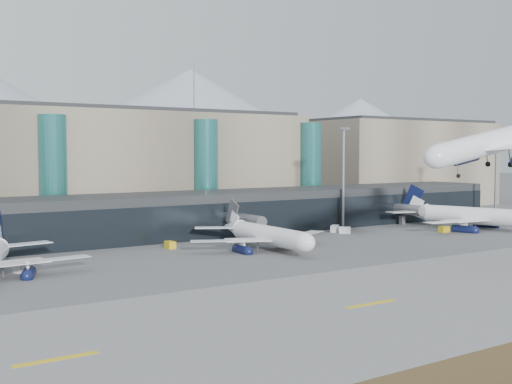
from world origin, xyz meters
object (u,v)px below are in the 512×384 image
at_px(lightmast_mid, 343,172).
at_px(lightmast_right, 496,170).
at_px(veh_b, 170,245).
at_px(jet_parked_mid, 261,229).
at_px(veh_d, 335,229).
at_px(veh_h, 301,243).
at_px(veh_a, 23,267).
at_px(hero_jet, 506,134).
at_px(veh_e, 444,229).
at_px(jet_parked_right, 461,210).
at_px(veh_g, 345,230).

height_order(lightmast_mid, lightmast_right, same).
distance_m(lightmast_mid, lightmast_right, 50.64).
relative_size(lightmast_mid, veh_b, 10.23).
height_order(jet_parked_mid, veh_d, jet_parked_mid).
height_order(lightmast_right, veh_b, lightmast_right).
bearing_deg(veh_h, veh_a, 164.63).
xyz_separation_m(hero_jet, veh_e, (26.90, 35.68, -21.79)).
height_order(jet_parked_right, veh_h, jet_parked_right).
height_order(jet_parked_mid, veh_g, jet_parked_mid).
distance_m(veh_d, veh_e, 26.47).
relative_size(hero_jet, jet_parked_right, 0.92).
xyz_separation_m(lightmast_mid, veh_d, (-5.61, -3.46, -13.59)).
height_order(lightmast_right, veh_d, lightmast_right).
xyz_separation_m(hero_jet, veh_d, (5.08, 50.68, -21.71)).
height_order(jet_parked_mid, veh_b, jet_parked_mid).
bearing_deg(veh_e, veh_g, 148.58).
distance_m(hero_jet, veh_b, 66.58).
xyz_separation_m(lightmast_mid, veh_g, (-5.28, -6.81, -13.64)).
distance_m(veh_a, veh_g, 77.05).
bearing_deg(lightmast_right, veh_h, -170.90).
xyz_separation_m(hero_jet, jet_parked_mid, (-24.73, 38.48, -18.52)).
height_order(veh_b, veh_g, veh_g).
xyz_separation_m(lightmast_mid, jet_parked_right, (26.01, -15.52, -9.76)).
relative_size(lightmast_right, veh_a, 8.56).
bearing_deg(lightmast_right, jet_parked_right, -162.60).
bearing_deg(lightmast_mid, veh_h, -144.49).
bearing_deg(veh_b, veh_d, -87.34).
xyz_separation_m(hero_jet, veh_b, (-40.06, 48.50, -21.82)).
distance_m(veh_b, veh_d, 45.19).
distance_m(veh_g, veh_h, 27.38).
relative_size(lightmast_right, veh_g, 9.58).
relative_size(jet_parked_mid, veh_b, 13.20).
height_order(veh_a, veh_e, veh_a).
bearing_deg(jet_parked_right, jet_parked_mid, 72.82).
relative_size(lightmast_mid, veh_g, 9.58).
relative_size(hero_jet, veh_b, 14.06).
height_order(lightmast_mid, veh_h, lightmast_mid).
bearing_deg(jet_parked_right, veh_d, 51.82).
height_order(lightmast_right, veh_g, lightmast_right).
bearing_deg(veh_g, jet_parked_mid, -117.06).
distance_m(lightmast_right, jet_parked_right, 26.97).
relative_size(veh_e, veh_h, 0.64).
bearing_deg(lightmast_mid, jet_parked_mid, -156.14).
height_order(lightmast_mid, veh_d, lightmast_mid).
distance_m(lightmast_mid, veh_b, 52.86).
bearing_deg(veh_b, veh_e, -100.94).
xyz_separation_m(veh_d, veh_e, (21.82, -15.00, -0.08)).
bearing_deg(jet_parked_right, lightmast_mid, 41.86).
distance_m(lightmast_mid, jet_parked_mid, 40.09).
xyz_separation_m(veh_d, veh_g, (0.33, -3.34, -0.05)).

